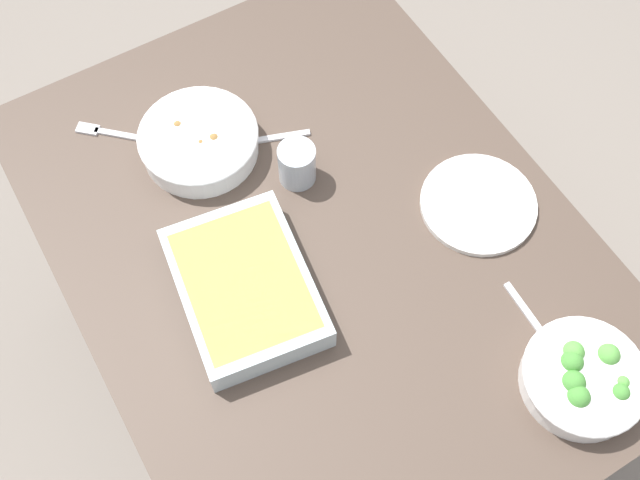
{
  "coord_description": "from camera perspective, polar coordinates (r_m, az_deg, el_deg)",
  "views": [
    {
      "loc": [
        0.58,
        -0.34,
        2.0
      ],
      "look_at": [
        0.0,
        0.0,
        0.74
      ],
      "focal_mm": 43.36,
      "sensor_mm": 36.0,
      "label": 1
    }
  ],
  "objects": [
    {
      "name": "broccoli_bowl",
      "position": [
        1.36,
        18.85,
        -9.62
      ],
      "size": [
        0.21,
        0.21,
        0.07
      ],
      "color": "white",
      "rests_on": "dining_table"
    },
    {
      "name": "ground_plane",
      "position": [
        2.11,
        0.0,
        -9.51
      ],
      "size": [
        6.0,
        6.0,
        0.0
      ],
      "primitive_type": "plane",
      "color": "slate"
    },
    {
      "name": "stew_bowl",
      "position": [
        1.52,
        -8.91,
        7.24
      ],
      "size": [
        0.23,
        0.23,
        0.06
      ],
      "color": "white",
      "rests_on": "dining_table"
    },
    {
      "name": "baking_dish",
      "position": [
        1.35,
        -5.58,
        -3.42
      ],
      "size": [
        0.33,
        0.26,
        0.06
      ],
      "color": "silver",
      "rests_on": "dining_table"
    },
    {
      "name": "fork_on_table",
      "position": [
        1.6,
        -15.05,
        7.61
      ],
      "size": [
        0.13,
        0.14,
        0.01
      ],
      "color": "silver",
      "rests_on": "dining_table"
    },
    {
      "name": "spoon_by_stew",
      "position": [
        1.54,
        -4.92,
        7.32
      ],
      "size": [
        0.08,
        0.17,
        0.01
      ],
      "color": "silver",
      "rests_on": "dining_table"
    },
    {
      "name": "side_plate",
      "position": [
        1.49,
        11.61,
        2.62
      ],
      "size": [
        0.22,
        0.22,
        0.01
      ],
      "primitive_type": "cylinder",
      "color": "white",
      "rests_on": "dining_table"
    },
    {
      "name": "spoon_by_broccoli",
      "position": [
        1.4,
        16.21,
        -6.79
      ],
      "size": [
        0.18,
        0.03,
        0.01
      ],
      "color": "silver",
      "rests_on": "dining_table"
    },
    {
      "name": "drink_cup",
      "position": [
        1.46,
        -1.71,
        5.54
      ],
      "size": [
        0.07,
        0.07,
        0.08
      ],
      "color": "#B2BCC6",
      "rests_on": "dining_table"
    },
    {
      "name": "dining_table",
      "position": [
        1.5,
        0.0,
        -1.61
      ],
      "size": [
        1.2,
        0.9,
        0.74
      ],
      "color": "#4C3D33",
      "rests_on": "ground_plane"
    }
  ]
}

